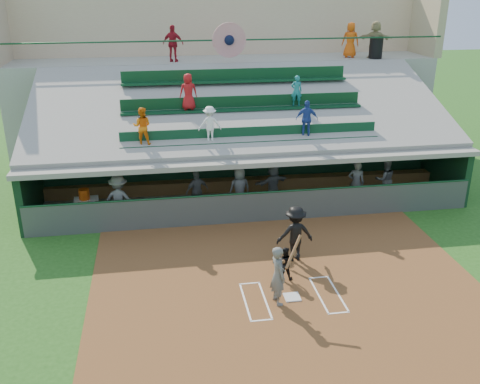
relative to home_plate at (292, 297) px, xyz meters
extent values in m
plane|color=#205016|center=(0.00, 0.00, -0.04)|extent=(100.00, 100.00, 0.00)
cube|color=brown|center=(0.00, 0.50, -0.03)|extent=(11.00, 9.00, 0.02)
cube|color=silver|center=(0.00, 0.00, 0.00)|extent=(0.43, 0.43, 0.03)
cube|color=white|center=(-0.75, 0.00, -0.01)|extent=(0.05, 1.80, 0.01)
cube|color=white|center=(0.75, 0.00, -0.01)|extent=(0.05, 1.80, 0.01)
cube|color=white|center=(-1.30, 0.00, -0.01)|extent=(0.05, 1.80, 0.01)
cube|color=white|center=(1.30, 0.00, -0.01)|extent=(0.05, 1.80, 0.01)
cube|color=white|center=(-1.02, 0.90, -0.01)|extent=(0.60, 0.05, 0.01)
cube|color=silver|center=(1.02, 0.90, -0.01)|extent=(0.60, 0.05, 0.01)
cube|color=white|center=(-1.02, -0.90, -0.01)|extent=(0.60, 0.05, 0.01)
cube|color=white|center=(1.02, -0.90, -0.01)|extent=(0.60, 0.05, 0.01)
cube|color=gray|center=(0.00, 6.75, -0.02)|extent=(16.00, 3.50, 0.04)
cube|color=#99988B|center=(0.00, 13.50, 2.26)|extent=(20.00, 3.00, 4.60)
cube|color=#474C47|center=(0.00, 5.00, 0.52)|extent=(16.00, 0.06, 1.10)
cylinder|color=#143F22|center=(0.00, 5.00, 1.09)|extent=(16.00, 0.08, 0.08)
cube|color=black|center=(0.00, 8.50, 1.07)|extent=(16.00, 0.25, 2.20)
cube|color=black|center=(-8.00, 6.75, 1.07)|extent=(0.25, 3.50, 2.20)
cube|color=black|center=(8.00, 6.75, 1.07)|extent=(0.25, 3.50, 2.20)
cube|color=gray|center=(0.00, 6.75, 2.17)|extent=(16.40, 3.90, 0.18)
cube|color=gray|center=(0.00, 10.25, 1.12)|extent=(16.40, 3.50, 2.30)
cube|color=gray|center=(0.00, 11.90, 2.26)|extent=(16.40, 0.30, 4.60)
cube|color=gray|center=(0.00, 8.60, 3.42)|extent=(16.40, 6.51, 2.37)
cube|color=#0C371C|center=(0.00, 6.20, 2.62)|extent=(9.40, 0.42, 0.08)
cube|color=#0C3821|center=(0.00, 6.40, 2.88)|extent=(9.40, 0.06, 0.45)
cube|color=#0C351D|center=(0.00, 8.10, 3.37)|extent=(9.40, 0.42, 0.08)
cube|color=#0B3318|center=(0.00, 8.30, 3.62)|extent=(9.40, 0.06, 0.45)
cube|color=#0D3B1E|center=(0.00, 10.00, 4.12)|extent=(9.40, 0.42, 0.08)
cube|color=#0D3A1C|center=(0.00, 10.20, 4.38)|extent=(9.40, 0.06, 0.45)
imported|color=orange|center=(-3.88, 6.30, 3.32)|extent=(0.71, 0.60, 1.32)
imported|color=white|center=(-1.51, 6.30, 3.29)|extent=(0.84, 0.50, 1.28)
imported|color=#254197|center=(2.04, 6.30, 3.34)|extent=(0.86, 0.52, 1.36)
imported|color=#A61315|center=(-2.11, 8.20, 4.09)|extent=(0.68, 0.46, 1.37)
imported|color=#1A7679|center=(2.12, 8.20, 4.00)|extent=(0.48, 0.36, 1.19)
cylinder|color=#154324|center=(0.00, 12.00, 5.56)|extent=(20.00, 0.07, 0.07)
cylinder|color=red|center=(0.00, 11.98, 5.56)|extent=(1.50, 0.06, 1.50)
sphere|color=black|center=(0.00, 11.95, 5.56)|extent=(0.44, 0.44, 0.44)
cube|color=tan|center=(0.00, 15.00, 6.16)|extent=(20.00, 0.40, 3.20)
cube|color=tan|center=(10.00, 13.50, 6.16)|extent=(0.40, 3.00, 3.20)
imported|color=#51534E|center=(-0.45, -0.15, 0.82)|extent=(0.51, 0.67, 1.66)
cylinder|color=brown|center=(-0.10, -0.30, 1.57)|extent=(0.56, 0.54, 0.75)
sphere|color=brown|center=(-0.32, -0.15, 1.22)|extent=(0.10, 0.10, 0.10)
imported|color=black|center=(0.01, 1.00, 0.49)|extent=(0.56, 0.48, 1.01)
imported|color=black|center=(0.60, 2.09, 0.86)|extent=(1.16, 0.70, 1.76)
cube|color=olive|center=(0.21, 8.04, 0.25)|extent=(16.41, 1.07, 0.49)
cube|color=white|center=(-6.03, 6.20, 0.38)|extent=(0.91, 0.72, 0.75)
cylinder|color=#CF4A0C|center=(-6.08, 6.21, 0.94)|extent=(0.38, 0.38, 0.38)
imported|color=#5A5D58|center=(-4.83, 5.63, 0.90)|extent=(1.26, 0.87, 1.79)
imported|color=#5E605B|center=(-2.04, 6.30, 0.78)|extent=(0.99, 0.72, 1.56)
imported|color=#5B5E59|center=(-0.47, 6.14, 0.83)|extent=(0.88, 0.64, 1.65)
imported|color=#5D605B|center=(0.90, 6.59, 0.78)|extent=(1.51, 0.98, 1.55)
imported|color=#51544F|center=(3.99, 5.96, 0.86)|extent=(0.73, 0.61, 1.71)
imported|color=#585B56|center=(5.31, 6.29, 0.80)|extent=(0.80, 0.64, 1.59)
cylinder|color=black|center=(7.03, 12.39, 5.03)|extent=(0.62, 0.62, 0.94)
imported|color=#AA1320|center=(-2.43, 12.80, 5.37)|extent=(1.02, 0.68, 1.61)
imported|color=#DB510C|center=(5.95, 12.95, 5.38)|extent=(0.91, 0.73, 1.62)
imported|color=tan|center=(7.03, 12.60, 5.41)|extent=(1.64, 1.11, 1.70)
camera|label=1|loc=(-3.38, -12.09, 8.09)|focal=40.00mm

